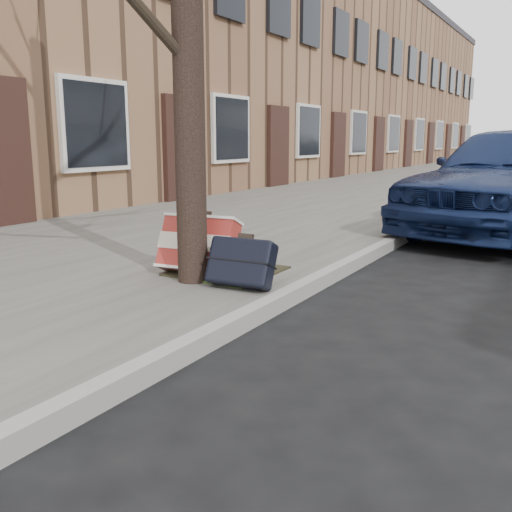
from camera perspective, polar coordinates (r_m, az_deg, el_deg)
The scene contains 6 objects.
ground at distance 3.28m, azimuth 15.76°, elevation -11.72°, with size 120.00×120.00×0.00m, color black.
near_sidewalk at distance 18.52m, azimuth 16.38°, elevation 7.34°, with size 5.00×70.00×0.12m, color slate.
house_near at distance 21.68m, azimuth 1.58°, elevation 17.46°, with size 6.80×40.00×7.00m, color brown.
dirt_patch at distance 5.08m, azimuth -2.91°, elevation -1.50°, with size 0.85×0.85×0.01m, color black.
suitcase_red at distance 4.94m, azimuth -5.77°, elevation 1.09°, with size 0.67×0.19×0.49m, color maroon.
suitcase_navy at distance 4.49m, azimuth -1.48°, elevation -0.59°, with size 0.54×0.17×0.38m, color black.
Camera 1 is at (0.69, -2.95, 1.27)m, focal length 40.00 mm.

